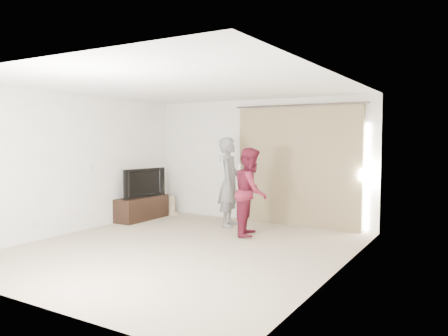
{
  "coord_description": "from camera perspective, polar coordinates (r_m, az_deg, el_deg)",
  "views": [
    {
      "loc": [
        4.15,
        -5.61,
        1.79
      ],
      "look_at": [
        0.06,
        1.2,
        1.24
      ],
      "focal_mm": 35.0,
      "sensor_mm": 36.0,
      "label": 1
    }
  ],
  "objects": [
    {
      "name": "floor",
      "position": [
        7.2,
        -5.42,
        -10.44
      ],
      "size": [
        5.5,
        5.5,
        0.0
      ],
      "primitive_type": "plane",
      "color": "tan",
      "rests_on": "ground"
    },
    {
      "name": "wall_back",
      "position": [
        9.34,
        4.59,
        0.96
      ],
      "size": [
        5.0,
        0.04,
        2.6
      ],
      "primitive_type": "cube",
      "color": "white",
      "rests_on": "ground"
    },
    {
      "name": "wall_left",
      "position": [
        8.71,
        -18.84,
        0.54
      ],
      "size": [
        0.04,
        5.5,
        2.6
      ],
      "color": "white",
      "rests_on": "ground"
    },
    {
      "name": "ceiling",
      "position": [
        7.02,
        -5.56,
        10.58
      ],
      "size": [
        5.0,
        5.5,
        0.01
      ],
      "primitive_type": "cube",
      "color": "white",
      "rests_on": "wall_back"
    },
    {
      "name": "curtain",
      "position": [
        8.92,
        9.65,
        0.15
      ],
      "size": [
        2.8,
        0.11,
        2.46
      ],
      "color": "#907D58",
      "rests_on": "ground"
    },
    {
      "name": "tv_console",
      "position": [
        9.75,
        -10.67,
        -5.18
      ],
      "size": [
        0.45,
        1.3,
        0.5
      ],
      "primitive_type": "cube",
      "color": "black",
      "rests_on": "ground"
    },
    {
      "name": "tv",
      "position": [
        9.68,
        -10.72,
        -1.88
      ],
      "size": [
        0.33,
        1.1,
        0.63
      ],
      "primitive_type": "imported",
      "rotation": [
        0.0,
        0.0,
        1.39
      ],
      "color": "black",
      "rests_on": "tv_console"
    },
    {
      "name": "scratching_post",
      "position": [
        10.28,
        -6.92,
        -5.05
      ],
      "size": [
        0.34,
        0.34,
        0.45
      ],
      "color": "tan",
      "rests_on": "ground"
    },
    {
      "name": "person_man",
      "position": [
        8.79,
        0.72,
        -1.85
      ],
      "size": [
        0.6,
        0.75,
        1.79
      ],
      "color": "slate",
      "rests_on": "ground"
    },
    {
      "name": "person_woman",
      "position": [
        8.01,
        3.55,
        -3.09
      ],
      "size": [
        0.83,
        0.94,
        1.61
      ],
      "color": "maroon",
      "rests_on": "ground"
    }
  ]
}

